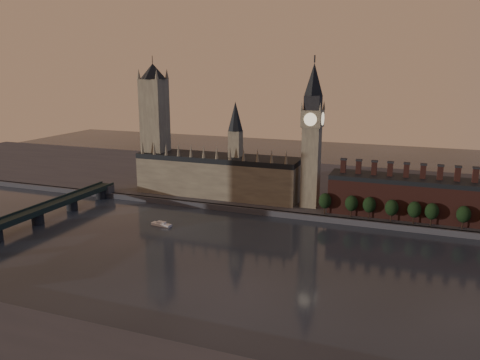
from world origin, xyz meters
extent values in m
plane|color=black|center=(0.00, 0.00, 0.00)|extent=(900.00, 900.00, 0.00)
cube|color=#45454A|center=(0.00, 90.00, 2.00)|extent=(900.00, 4.00, 4.00)
cube|color=#45454A|center=(0.00, 180.00, 2.00)|extent=(900.00, 180.00, 4.00)
cube|color=gray|center=(-65.00, 115.00, 18.00)|extent=(130.00, 30.00, 28.00)
cube|color=black|center=(-65.00, 115.00, 34.00)|extent=(130.00, 30.00, 4.00)
cube|color=gray|center=(-50.00, 115.00, 44.00)|extent=(9.00, 9.00, 24.00)
cone|color=black|center=(-50.00, 115.00, 67.00)|extent=(12.00, 12.00, 22.00)
cone|color=gray|center=(-124.00, 101.00, 41.00)|extent=(2.60, 2.60, 10.00)
cone|color=gray|center=(-113.27, 101.00, 41.00)|extent=(2.60, 2.60, 10.00)
cone|color=gray|center=(-102.55, 101.00, 41.00)|extent=(2.60, 2.60, 10.00)
cone|color=gray|center=(-91.82, 101.00, 41.00)|extent=(2.60, 2.60, 10.00)
cone|color=gray|center=(-81.09, 101.00, 41.00)|extent=(2.60, 2.60, 10.00)
cone|color=gray|center=(-70.36, 101.00, 41.00)|extent=(2.60, 2.60, 10.00)
cone|color=gray|center=(-59.64, 101.00, 41.00)|extent=(2.60, 2.60, 10.00)
cone|color=gray|center=(-48.91, 101.00, 41.00)|extent=(2.60, 2.60, 10.00)
cone|color=gray|center=(-38.18, 101.00, 41.00)|extent=(2.60, 2.60, 10.00)
cone|color=gray|center=(-27.45, 101.00, 41.00)|extent=(2.60, 2.60, 10.00)
cone|color=gray|center=(-16.73, 101.00, 41.00)|extent=(2.60, 2.60, 10.00)
cone|color=gray|center=(-6.00, 101.00, 41.00)|extent=(2.60, 2.60, 10.00)
cube|color=gray|center=(-120.00, 115.00, 49.00)|extent=(18.00, 18.00, 90.00)
cone|color=black|center=(-120.00, 115.00, 100.00)|extent=(24.00, 24.00, 12.00)
cylinder|color=#232326|center=(-120.00, 115.00, 106.00)|extent=(0.50, 0.50, 12.00)
cone|color=gray|center=(-128.00, 107.00, 98.00)|extent=(3.00, 3.00, 8.00)
cone|color=gray|center=(-112.00, 107.00, 98.00)|extent=(3.00, 3.00, 8.00)
cone|color=gray|center=(-128.00, 123.00, 98.00)|extent=(3.00, 3.00, 8.00)
cone|color=gray|center=(-112.00, 123.00, 98.00)|extent=(3.00, 3.00, 8.00)
cube|color=gray|center=(10.00, 110.00, 33.00)|extent=(12.00, 12.00, 58.00)
cube|color=gray|center=(10.00, 110.00, 68.00)|extent=(14.00, 14.00, 12.00)
cube|color=#232326|center=(10.00, 110.00, 79.00)|extent=(11.00, 11.00, 10.00)
cone|color=black|center=(10.00, 110.00, 95.00)|extent=(13.00, 13.00, 22.00)
cylinder|color=#232326|center=(10.00, 110.00, 108.50)|extent=(1.00, 1.00, 5.00)
cylinder|color=beige|center=(10.00, 102.80, 68.00)|extent=(9.00, 0.50, 9.00)
cylinder|color=beige|center=(10.00, 117.20, 68.00)|extent=(9.00, 0.50, 9.00)
cylinder|color=beige|center=(2.80, 110.00, 68.00)|extent=(0.50, 9.00, 9.00)
cylinder|color=beige|center=(17.20, 110.00, 68.00)|extent=(0.50, 9.00, 9.00)
cone|color=gray|center=(3.50, 103.50, 77.00)|extent=(2.00, 2.00, 6.00)
cone|color=gray|center=(16.50, 103.50, 77.00)|extent=(2.00, 2.00, 6.00)
cone|color=gray|center=(3.50, 116.50, 77.00)|extent=(2.00, 2.00, 6.00)
cone|color=gray|center=(16.50, 116.50, 77.00)|extent=(2.00, 2.00, 6.00)
cube|color=#4D241D|center=(80.00, 110.00, 16.00)|extent=(110.00, 25.00, 24.00)
cube|color=black|center=(80.00, 110.00, 29.50)|extent=(110.00, 25.00, 3.00)
cube|color=#4D241D|center=(33.00, 110.00, 35.50)|extent=(3.50, 3.50, 9.00)
cube|color=#232326|center=(33.00, 110.00, 40.50)|extent=(4.20, 4.20, 1.00)
cube|color=#4D241D|center=(43.44, 110.00, 35.50)|extent=(3.50, 3.50, 9.00)
cube|color=#232326|center=(43.44, 110.00, 40.50)|extent=(4.20, 4.20, 1.00)
cube|color=#4D241D|center=(53.89, 110.00, 35.50)|extent=(3.50, 3.50, 9.00)
cube|color=#232326|center=(53.89, 110.00, 40.50)|extent=(4.20, 4.20, 1.00)
cube|color=#4D241D|center=(64.33, 110.00, 35.50)|extent=(3.50, 3.50, 9.00)
cube|color=#232326|center=(64.33, 110.00, 40.50)|extent=(4.20, 4.20, 1.00)
cube|color=#4D241D|center=(74.78, 110.00, 35.50)|extent=(3.50, 3.50, 9.00)
cube|color=#232326|center=(74.78, 110.00, 40.50)|extent=(4.20, 4.20, 1.00)
cube|color=#4D241D|center=(85.22, 110.00, 35.50)|extent=(3.50, 3.50, 9.00)
cube|color=#232326|center=(85.22, 110.00, 40.50)|extent=(4.20, 4.20, 1.00)
cube|color=#4D241D|center=(95.67, 110.00, 35.50)|extent=(3.50, 3.50, 9.00)
cube|color=#232326|center=(95.67, 110.00, 40.50)|extent=(4.20, 4.20, 1.00)
cube|color=#4D241D|center=(106.11, 110.00, 35.50)|extent=(3.50, 3.50, 9.00)
cube|color=#232326|center=(106.11, 110.00, 40.50)|extent=(4.20, 4.20, 1.00)
cube|color=#4D241D|center=(116.56, 110.00, 35.50)|extent=(3.50, 3.50, 9.00)
cube|color=#232326|center=(116.56, 110.00, 40.50)|extent=(4.20, 4.20, 1.00)
cylinder|color=black|center=(23.93, 94.55, 7.00)|extent=(0.80, 0.80, 6.00)
ellipsoid|color=black|center=(23.93, 94.55, 13.50)|extent=(8.60, 8.60, 10.75)
cylinder|color=black|center=(41.80, 94.71, 7.00)|extent=(0.80, 0.80, 6.00)
ellipsoid|color=black|center=(41.80, 94.71, 13.50)|extent=(8.60, 8.60, 10.75)
cylinder|color=black|center=(53.44, 95.32, 7.00)|extent=(0.80, 0.80, 6.00)
ellipsoid|color=black|center=(53.44, 95.32, 13.50)|extent=(8.60, 8.60, 10.75)
cylinder|color=black|center=(67.80, 93.56, 7.00)|extent=(0.80, 0.80, 6.00)
ellipsoid|color=black|center=(67.80, 93.56, 13.50)|extent=(8.60, 8.60, 10.75)
cylinder|color=black|center=(81.79, 94.22, 7.00)|extent=(0.80, 0.80, 6.00)
ellipsoid|color=black|center=(81.79, 94.22, 13.50)|extent=(8.60, 8.60, 10.75)
cylinder|color=black|center=(92.22, 94.15, 7.00)|extent=(0.80, 0.80, 6.00)
ellipsoid|color=black|center=(92.22, 94.15, 13.50)|extent=(8.60, 8.60, 10.75)
cylinder|color=black|center=(110.66, 94.42, 7.00)|extent=(0.80, 0.80, 6.00)
ellipsoid|color=black|center=(110.66, 94.42, 13.50)|extent=(8.60, 8.60, 10.75)
cube|color=black|center=(-155.00, -5.00, 9.00)|extent=(12.00, 200.00, 2.50)
cube|color=black|center=(-160.50, -5.00, 10.90)|extent=(1.00, 200.00, 1.30)
cube|color=black|center=(-149.50, -5.00, 10.90)|extent=(1.00, 200.00, 1.30)
cube|color=#45454A|center=(-155.00, 90.00, 7.00)|extent=(14.00, 8.00, 6.00)
cylinder|color=#232326|center=(-155.00, 17.00, 3.88)|extent=(8.00, 8.00, 7.75)
cylinder|color=#232326|center=(-155.00, 51.00, 3.88)|extent=(8.00, 8.00, 7.75)
cylinder|color=#232326|center=(-155.00, 85.00, 3.88)|extent=(8.00, 8.00, 7.75)
cube|color=silver|center=(-75.28, 43.03, 0.83)|extent=(14.89, 6.20, 1.65)
cube|color=silver|center=(-75.28, 43.03, 2.27)|extent=(6.58, 3.97, 1.24)
camera|label=1|loc=(78.03, -215.52, 101.82)|focal=35.00mm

